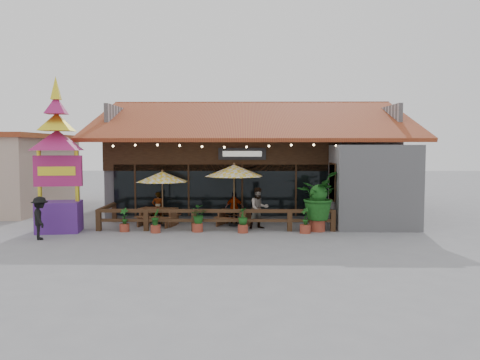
{
  "coord_description": "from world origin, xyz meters",
  "views": [
    {
      "loc": [
        -0.34,
        -19.82,
        3.49
      ],
      "look_at": [
        -0.6,
        1.5,
        2.0
      ],
      "focal_mm": 35.0,
      "sensor_mm": 36.0,
      "label": 1
    }
  ],
  "objects_px": {
    "picnic_table_right": "(234,215)",
    "pedestrian": "(40,218)",
    "umbrella_left": "(162,177)",
    "picnic_table_left": "(158,214)",
    "thai_sign_tower": "(57,144)",
    "tropical_plant": "(317,197)",
    "umbrella_right": "(234,171)"
  },
  "relations": [
    {
      "from": "umbrella_right",
      "to": "tropical_plant",
      "type": "xyz_separation_m",
      "value": [
        3.51,
        -1.33,
        -1.02
      ]
    },
    {
      "from": "picnic_table_right",
      "to": "pedestrian",
      "type": "height_order",
      "value": "pedestrian"
    },
    {
      "from": "picnic_table_right",
      "to": "pedestrian",
      "type": "distance_m",
      "value": 7.97
    },
    {
      "from": "pedestrian",
      "to": "umbrella_left",
      "type": "bearing_deg",
      "value": -80.25
    },
    {
      "from": "picnic_table_right",
      "to": "thai_sign_tower",
      "type": "xyz_separation_m",
      "value": [
        -7.2,
        -1.61,
        3.15
      ]
    },
    {
      "from": "umbrella_right",
      "to": "tropical_plant",
      "type": "distance_m",
      "value": 3.89
    },
    {
      "from": "umbrella_left",
      "to": "tropical_plant",
      "type": "distance_m",
      "value": 6.87
    },
    {
      "from": "tropical_plant",
      "to": "pedestrian",
      "type": "relative_size",
      "value": 1.52
    },
    {
      "from": "picnic_table_left",
      "to": "tropical_plant",
      "type": "relative_size",
      "value": 0.78
    },
    {
      "from": "picnic_table_left",
      "to": "tropical_plant",
      "type": "distance_m",
      "value": 7.08
    },
    {
      "from": "thai_sign_tower",
      "to": "umbrella_right",
      "type": "bearing_deg",
      "value": 12.94
    },
    {
      "from": "umbrella_left",
      "to": "umbrella_right",
      "type": "height_order",
      "value": "umbrella_right"
    },
    {
      "from": "picnic_table_left",
      "to": "pedestrian",
      "type": "height_order",
      "value": "pedestrian"
    },
    {
      "from": "picnic_table_left",
      "to": "thai_sign_tower",
      "type": "height_order",
      "value": "thai_sign_tower"
    },
    {
      "from": "picnic_table_left",
      "to": "tropical_plant",
      "type": "height_order",
      "value": "tropical_plant"
    },
    {
      "from": "thai_sign_tower",
      "to": "pedestrian",
      "type": "height_order",
      "value": "thai_sign_tower"
    },
    {
      "from": "pedestrian",
      "to": "picnic_table_right",
      "type": "bearing_deg",
      "value": -94.72
    },
    {
      "from": "picnic_table_right",
      "to": "umbrella_left",
      "type": "bearing_deg",
      "value": 179.74
    },
    {
      "from": "pedestrian",
      "to": "tropical_plant",
      "type": "bearing_deg",
      "value": -108.37
    },
    {
      "from": "picnic_table_right",
      "to": "picnic_table_left",
      "type": "bearing_deg",
      "value": 179.84
    },
    {
      "from": "umbrella_right",
      "to": "pedestrian",
      "type": "distance_m",
      "value": 8.14
    },
    {
      "from": "thai_sign_tower",
      "to": "tropical_plant",
      "type": "xyz_separation_m",
      "value": [
        10.69,
        0.32,
        -2.19
      ]
    },
    {
      "from": "umbrella_right",
      "to": "picnic_table_left",
      "type": "xyz_separation_m",
      "value": [
        -3.4,
        -0.03,
        -1.92
      ]
    },
    {
      "from": "umbrella_left",
      "to": "thai_sign_tower",
      "type": "xyz_separation_m",
      "value": [
        -3.99,
        -1.63,
        1.44
      ]
    },
    {
      "from": "umbrella_left",
      "to": "umbrella_right",
      "type": "relative_size",
      "value": 0.97
    },
    {
      "from": "umbrella_right",
      "to": "thai_sign_tower",
      "type": "distance_m",
      "value": 7.47
    },
    {
      "from": "umbrella_left",
      "to": "picnic_table_left",
      "type": "distance_m",
      "value": 1.67
    },
    {
      "from": "umbrella_right",
      "to": "picnic_table_right",
      "type": "distance_m",
      "value": 1.98
    },
    {
      "from": "tropical_plant",
      "to": "picnic_table_left",
      "type": "bearing_deg",
      "value": 169.33
    },
    {
      "from": "umbrella_left",
      "to": "tropical_plant",
      "type": "bearing_deg",
      "value": -11.03
    },
    {
      "from": "umbrella_left",
      "to": "picnic_table_right",
      "type": "bearing_deg",
      "value": -0.26
    },
    {
      "from": "tropical_plant",
      "to": "pedestrian",
      "type": "xyz_separation_m",
      "value": [
        -10.79,
        -1.9,
        -0.61
      ]
    }
  ]
}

